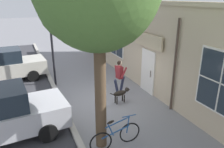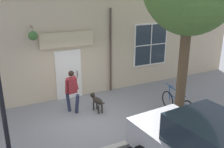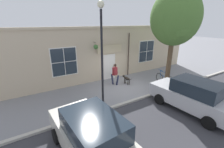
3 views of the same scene
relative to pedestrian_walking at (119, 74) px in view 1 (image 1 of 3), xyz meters
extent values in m
plane|color=gray|center=(0.80, 0.31, -0.99)|extent=(90.00, 90.00, 0.00)
cube|color=#B2ADA3|center=(2.80, 0.31, -0.93)|extent=(0.20, 28.00, 0.12)
cube|color=#C6B293|center=(-1.55, 0.31, 1.07)|extent=(0.30, 18.00, 4.13)
cube|color=#C6B293|center=(-1.55, 0.31, 3.21)|extent=(0.42, 18.00, 0.16)
cube|color=white|center=(-1.38, 0.30, 0.06)|extent=(0.10, 1.10, 2.10)
cube|color=#232D38|center=(-1.35, 0.30, 0.01)|extent=(0.03, 0.90, 1.90)
cylinder|color=#47382D|center=(-1.29, 0.65, 0.06)|extent=(0.03, 0.03, 0.30)
cube|color=beige|center=(-1.28, 0.30, 1.56)|extent=(0.08, 2.20, 0.60)
cylinder|color=#47382D|center=(-1.32, 2.24, 0.86)|extent=(0.09, 0.09, 3.72)
cylinder|color=#47382D|center=(-1.16, -1.05, 2.17)|extent=(0.44, 0.04, 0.04)
cylinder|color=#47382D|center=(-0.98, -1.05, 1.99)|extent=(0.01, 0.01, 0.34)
cone|color=#2D2823|center=(-0.98, -1.05, 1.77)|extent=(0.32, 0.32, 0.18)
sphere|color=#3D6B33|center=(-0.98, -1.05, 1.86)|extent=(0.34, 0.34, 0.34)
cube|color=white|center=(-1.38, -3.32, 0.96)|extent=(0.08, 1.82, 2.02)
cube|color=#232D38|center=(-1.35, -3.32, 0.96)|extent=(0.03, 1.70, 1.90)
cube|color=white|center=(-1.33, -3.32, 0.96)|extent=(0.04, 0.04, 1.90)
cube|color=white|center=(-1.33, -3.32, 0.96)|extent=(0.04, 1.70, 0.04)
cube|color=white|center=(-1.38, 4.38, 0.96)|extent=(0.08, 1.82, 2.02)
cube|color=#232D38|center=(-1.35, 4.38, 0.96)|extent=(0.03, 1.70, 1.90)
cube|color=white|center=(-1.33, 4.38, 0.96)|extent=(0.04, 0.04, 1.90)
cube|color=white|center=(-1.33, 4.38, 0.96)|extent=(0.04, 1.70, 0.04)
cylinder|color=#282D47|center=(-0.19, -0.11, -0.59)|extent=(0.31, 0.17, 0.81)
cylinder|color=#282D47|center=(0.20, 0.11, -0.59)|extent=(0.31, 0.17, 0.81)
cube|color=maroon|center=(0.00, 0.00, 0.10)|extent=(0.27, 0.37, 0.58)
sphere|color=beige|center=(-0.02, 0.00, 0.54)|extent=(0.22, 0.22, 0.22)
sphere|color=black|center=(0.01, 0.00, 0.56)|extent=(0.21, 0.21, 0.21)
cylinder|color=maroon|center=(0.08, -0.22, 0.11)|extent=(0.17, 0.11, 0.57)
cylinder|color=maroon|center=(-0.13, 0.21, 0.13)|extent=(0.34, 0.13, 0.52)
ellipsoid|color=black|center=(0.38, 0.86, -0.54)|extent=(0.66, 0.33, 0.22)
cylinder|color=black|center=(0.20, 0.77, -0.82)|extent=(0.06, 0.06, 0.36)
cylinder|color=black|center=(0.18, 0.91, -0.82)|extent=(0.06, 0.06, 0.36)
cylinder|color=black|center=(0.58, 0.82, -0.82)|extent=(0.06, 0.06, 0.36)
cylinder|color=black|center=(0.56, 0.96, -0.82)|extent=(0.06, 0.06, 0.36)
sphere|color=black|center=(0.01, 0.81, -0.45)|extent=(0.19, 0.19, 0.19)
cone|color=black|center=(-0.10, 0.80, -0.47)|extent=(0.11, 0.10, 0.09)
cone|color=black|center=(0.02, 0.77, -0.37)|extent=(0.06, 0.06, 0.07)
cone|color=black|center=(0.01, 0.87, -0.37)|extent=(0.06, 0.06, 0.07)
cylinder|color=black|center=(0.78, 0.92, -0.49)|extent=(0.21, 0.06, 0.14)
cylinder|color=brown|center=(2.16, 3.27, 0.85)|extent=(0.34, 0.34, 3.69)
sphere|color=#4C7533|center=(2.68, 3.11, 3.28)|extent=(1.99, 1.99, 1.99)
torus|color=black|center=(1.26, 3.48, -0.66)|extent=(0.71, 0.07, 0.70)
torus|color=black|center=(2.29, 3.59, -0.66)|extent=(0.71, 0.07, 0.70)
cylinder|color=#1E4C8C|center=(1.78, 3.54, -0.46)|extent=(0.98, 0.15, 0.19)
cylinder|color=#1E4C8C|center=(1.96, 3.56, -0.32)|extent=(0.23, 0.06, 0.48)
cylinder|color=#1E4C8C|center=(1.73, 3.53, -0.14)|extent=(0.83, 0.13, 0.16)
cylinder|color=#1E4C8C|center=(1.34, 3.49, -0.34)|extent=(0.11, 0.05, 0.58)
cylinder|color=#1E4C8C|center=(1.30, 3.48, -0.04)|extent=(0.46, 0.05, 0.03)
ellipsoid|color=black|center=(1.96, 3.56, -0.06)|extent=(0.26, 0.13, 0.10)
cube|color=beige|center=(5.06, -4.14, -0.30)|extent=(4.43, 2.10, 0.76)
cylinder|color=black|center=(3.81, -5.13, -0.68)|extent=(0.63, 0.23, 0.62)
cylinder|color=black|center=(3.66, -3.37, -0.68)|extent=(0.63, 0.23, 0.62)
cylinder|color=black|center=(3.81, 0.69, -0.68)|extent=(0.63, 0.23, 0.62)
cylinder|color=black|center=(3.67, 2.44, -0.68)|extent=(0.63, 0.23, 0.62)
cylinder|color=black|center=(2.64, -2.41, 1.57)|extent=(0.11, 0.11, 5.13)
camera|label=1|loc=(4.14, 8.73, 3.46)|focal=35.00mm
camera|label=2|loc=(8.34, -2.43, 3.44)|focal=40.00mm
camera|label=3|loc=(9.03, -5.69, 3.58)|focal=24.00mm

